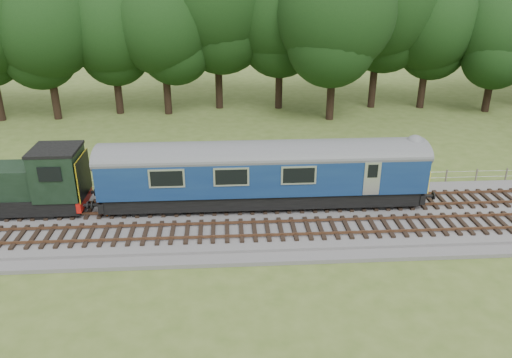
{
  "coord_description": "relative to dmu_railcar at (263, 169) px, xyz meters",
  "views": [
    {
      "loc": [
        -4.13,
        -24.36,
        13.01
      ],
      "look_at": [
        -2.52,
        1.4,
        2.0
      ],
      "focal_mm": 35.0,
      "sensor_mm": 36.0,
      "label": 1
    }
  ],
  "objects": [
    {
      "name": "ground",
      "position": [
        2.11,
        -1.4,
        -2.61
      ],
      "size": [
        120.0,
        120.0,
        0.0
      ],
      "primitive_type": "plane",
      "color": "#445920",
      "rests_on": "ground"
    },
    {
      "name": "dmu_railcar",
      "position": [
        0.0,
        0.0,
        0.0
      ],
      "size": [
        18.05,
        2.86,
        3.88
      ],
      "color": "black",
      "rests_on": "ground"
    },
    {
      "name": "tree_line",
      "position": [
        2.11,
        20.6,
        -2.61
      ],
      "size": [
        70.0,
        8.0,
        18.0
      ],
      "primitive_type": null,
      "color": "black",
      "rests_on": "ground"
    },
    {
      "name": "track_north",
      "position": [
        2.11,
        -0.0,
        -2.19
      ],
      "size": [
        67.2,
        2.4,
        0.21
      ],
      "color": "black",
      "rests_on": "ballast"
    },
    {
      "name": "fence",
      "position": [
        2.11,
        3.1,
        -2.61
      ],
      "size": [
        64.0,
        0.12,
        1.0
      ],
      "primitive_type": null,
      "color": "#6B6054",
      "rests_on": "ground"
    },
    {
      "name": "shunter_loco",
      "position": [
        -13.93,
        0.0,
        -0.63
      ],
      "size": [
        8.91,
        2.6,
        3.38
      ],
      "color": "black",
      "rests_on": "ground"
    },
    {
      "name": "worker",
      "position": [
        -8.84,
        -0.73,
        -1.37
      ],
      "size": [
        0.68,
        0.47,
        1.77
      ],
      "primitive_type": "imported",
      "rotation": [
        0.0,
        0.0,
        0.08
      ],
      "color": "#FE5A0D",
      "rests_on": "ballast"
    },
    {
      "name": "ballast",
      "position": [
        2.11,
        -1.4,
        -2.43
      ],
      "size": [
        70.0,
        7.0,
        0.35
      ],
      "primitive_type": "cube",
      "color": "#4C4C4F",
      "rests_on": "ground"
    },
    {
      "name": "track_south",
      "position": [
        2.11,
        -3.0,
        -2.19
      ],
      "size": [
        67.2,
        2.4,
        0.21
      ],
      "color": "black",
      "rests_on": "ballast"
    }
  ]
}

